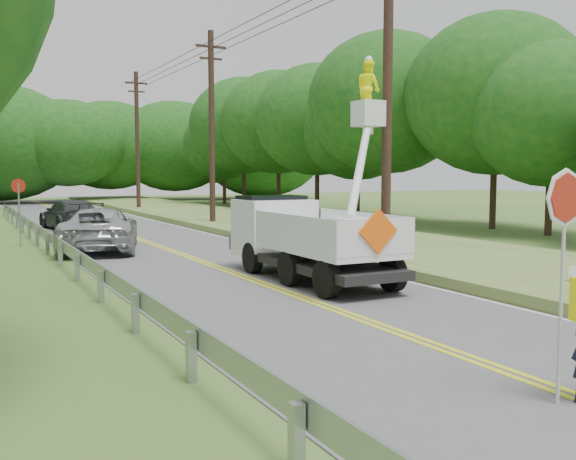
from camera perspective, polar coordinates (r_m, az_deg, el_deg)
name	(u,v)px	position (r m, az deg, el deg)	size (l,w,h in m)	color
ground	(471,360)	(10.24, 16.08, -11.12)	(140.00, 140.00, 0.00)	#416124
road	(181,254)	(22.33, -9.57, -2.16)	(7.20, 96.00, 0.03)	#545457
guardrail	(54,242)	(22.27, -20.21, -1.02)	(0.18, 48.00, 0.77)	#9B9FA2
utility_poles	(272,114)	(26.95, -1.47, 10.36)	(1.60, 43.30, 10.00)	black
tall_grass_verge	(353,240)	(25.41, 5.82, -0.91)	(7.00, 96.00, 0.30)	#5B7330
treeline_right	(355,118)	(41.04, 6.01, 9.92)	(11.21, 52.18, 10.83)	#332319
treeline_horizon	(17,143)	(63.68, -23.11, 7.18)	(56.28, 14.86, 11.47)	#104916
bucket_truck	(303,223)	(17.55, 1.37, 0.65)	(4.38, 6.18, 6.16)	black
suv_silver	(100,229)	(23.96, -16.51, 0.07)	(2.56, 5.55, 1.54)	#B7B9BF
suv_darkgrey	(70,215)	(33.25, -18.91, 1.31)	(2.04, 5.01, 1.45)	#373A3F
stop_sign_permanent	(19,201)	(26.19, -22.95, 2.37)	(0.55, 0.13, 2.61)	#9B9FA2
yard_sign	(576,274)	(16.42, 24.35, -3.61)	(0.44, 0.10, 0.65)	white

